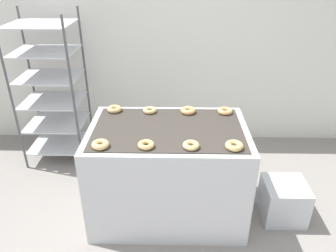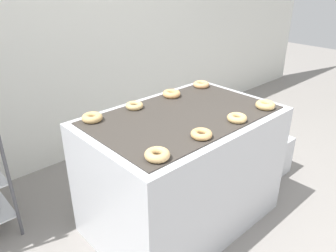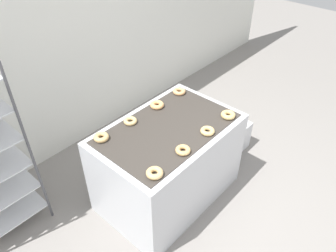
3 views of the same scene
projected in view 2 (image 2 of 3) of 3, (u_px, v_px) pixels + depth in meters
The scene contains 11 objects.
wall_back at pixel (70, 14), 2.92m from camera, with size 8.00×0.05×2.80m.
fryer_machine at pixel (182, 170), 2.37m from camera, with size 1.34×0.87×0.88m.
glaze_bin at pixel (265, 154), 3.09m from camera, with size 0.38×0.37×0.36m.
donut_near_left at pixel (157, 155), 1.66m from camera, with size 0.13×0.13×0.05m, color tan.
donut_near_midleft at pixel (201, 134), 1.88m from camera, with size 0.13×0.13×0.04m, color tan.
donut_near_midright at pixel (237, 118), 2.08m from camera, with size 0.13×0.13×0.04m, color #E2B972.
donut_near_right at pixel (265, 105), 2.27m from camera, with size 0.14×0.14×0.05m, color tan.
donut_far_left at pixel (92, 118), 2.08m from camera, with size 0.13×0.13×0.04m, color tan.
donut_far_midleft at pixel (134, 106), 2.27m from camera, with size 0.12×0.12×0.04m, color tan.
donut_far_midright at pixel (172, 94), 2.48m from camera, with size 0.14×0.14×0.04m, color #E7A765.
donut_far_right at pixel (201, 84), 2.69m from camera, with size 0.13×0.13×0.04m, color #E7A76A.
Camera 2 is at (-1.43, -0.72, 1.75)m, focal length 35.00 mm.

